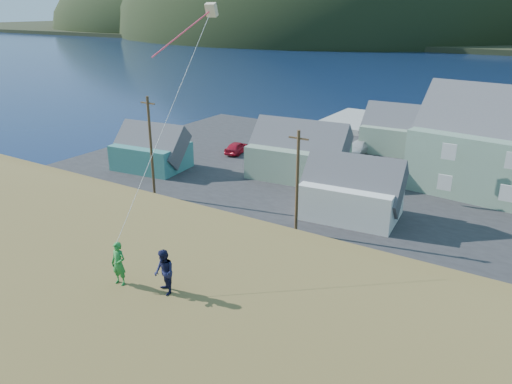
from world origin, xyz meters
TOP-DOWN VIEW (x-y plane):
  - ground at (0.00, 0.00)m, footprint 900.00×900.00m
  - grass_strip at (0.00, -2.00)m, footprint 110.00×8.00m
  - waterfront_lot at (0.00, 17.00)m, footprint 72.00×36.00m
  - wharf at (-6.00, 40.00)m, footprint 26.00×14.00m
  - shed_teal at (-25.30, 7.67)m, footprint 8.26×6.19m
  - shed_palegreen_near at (-10.67, 13.69)m, footprint 10.30×7.02m
  - shed_white at (-2.08, 6.80)m, footprint 8.49×6.08m
  - shed_palegreen_far at (-3.97, 28.57)m, footprint 10.70×6.44m
  - utility_poles at (-3.44, 1.50)m, footprint 33.84×0.24m
  - parked_cars at (-11.07, 21.14)m, footprint 21.30×12.45m
  - kite_flyer_green at (-0.82, -19.14)m, footprint 0.63×0.44m
  - kite_flyer_navy at (0.98, -18.74)m, footprint 1.00×0.94m
  - kite_rig at (-1.83, -12.31)m, footprint 1.11×3.83m

SIDE VIEW (x-z plane):
  - ground at x=0.00m, z-range 0.00..0.00m
  - grass_strip at x=0.00m, z-range 0.00..0.10m
  - waterfront_lot at x=0.00m, z-range 0.00..0.12m
  - wharf at x=-6.00m, z-range 0.00..0.90m
  - parked_cars at x=-11.07m, z-range 0.07..1.65m
  - shed_teal at x=-25.30m, z-range -0.75..5.31m
  - shed_white at x=-2.08m, z-range -0.74..5.66m
  - shed_palegreen_near at x=-10.67m, z-range -0.88..6.24m
  - shed_palegreen_far at x=-3.97m, z-range -0.82..6.19m
  - utility_poles at x=-3.44m, z-range -0.16..9.06m
  - kite_flyer_green at x=-0.82m, z-range 7.20..8.83m
  - kite_flyer_navy at x=0.98m, z-range 7.20..8.84m
  - kite_rig at x=-1.83m, z-range 10.95..21.47m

